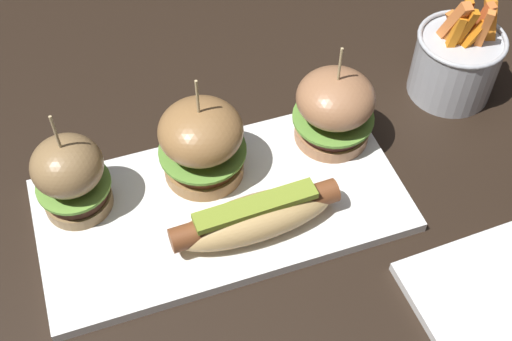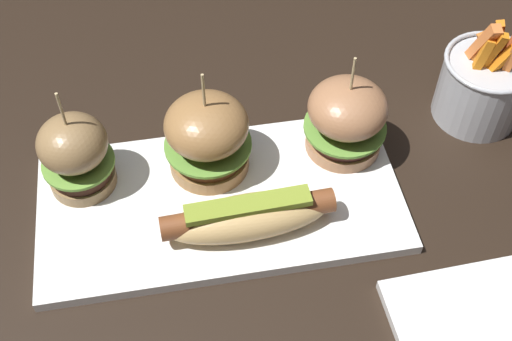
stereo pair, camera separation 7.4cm
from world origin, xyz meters
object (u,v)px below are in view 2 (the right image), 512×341
Objects in this scene: hot_dog at (248,216)px; fries_bucket at (483,85)px; slider_left at (76,154)px; slider_center at (207,136)px; platter_main at (221,201)px; slider_right at (346,118)px.

fries_bucket reaches higher than hot_dog.
fries_bucket is (0.50, 0.04, -0.01)m from slider_left.
slider_center reaches higher than hot_dog.
slider_left is 0.99× the size of fries_bucket.
fries_bucket is at bearing 23.47° from hot_dog.
fries_bucket is (0.32, 0.14, 0.01)m from hot_dog.
hot_dog is 0.20m from slider_left.
slider_left is 0.99× the size of slider_center.
slider_left is at bearing -175.24° from fries_bucket.
platter_main is at bearing 117.22° from hot_dog.
fries_bucket is (0.35, 0.09, 0.04)m from platter_main.
slider_center is at bearing 0.29° from slider_left.
slider_right is (0.16, 0.00, -0.00)m from slider_center.
platter_main is 0.36m from fries_bucket.
platter_main is 2.97× the size of slider_right.
fries_bucket is at bearing 11.40° from slider_right.
hot_dog is at bearing -72.78° from slider_center.
slider_left reaches higher than platter_main.
slider_right is at bearing 18.72° from platter_main.
slider_left is at bearing 162.04° from platter_main.
hot_dog is at bearing -62.78° from platter_main.
slider_center is (-0.01, 0.05, 0.06)m from platter_main.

